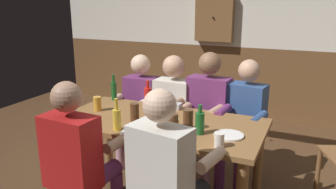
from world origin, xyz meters
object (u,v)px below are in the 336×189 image
(person_5, at_px, (167,173))
(pint_glass_3, at_px, (97,104))
(table_candle, at_px, (177,124))
(pint_glass_4, at_px, (188,120))
(pint_glass_1, at_px, (135,112))
(person_4, at_px, (79,155))
(dining_table, at_px, (160,133))
(person_3, at_px, (243,118))
(bottle_2, at_px, (148,97))
(wall_dart_cabinet, at_px, (214,17))
(condiment_caddy, at_px, (174,106))
(pint_glass_0, at_px, (174,124))
(person_0, at_px, (138,104))
(pint_glass_2, at_px, (219,140))
(plate_1, at_px, (137,134))
(bottle_0, at_px, (117,119))
(pint_glass_5, at_px, (165,119))
(person_2, at_px, (206,109))
(person_1, at_px, (170,107))
(bottle_3, at_px, (114,90))
(bottle_1, at_px, (200,122))
(pint_glass_6, at_px, (73,113))
(plate_0, at_px, (229,135))

(person_5, relative_size, pint_glass_3, 9.59)
(table_candle, height_order, pint_glass_4, pint_glass_4)
(pint_glass_1, xyz_separation_m, pint_glass_4, (0.47, 0.00, 0.00))
(pint_glass_3, bearing_deg, person_4, -65.47)
(dining_table, relative_size, person_3, 1.41)
(bottle_2, relative_size, wall_dart_cabinet, 0.38)
(condiment_caddy, height_order, pint_glass_4, pint_glass_4)
(person_4, bearing_deg, pint_glass_0, 40.97)
(person_3, bearing_deg, condiment_caddy, 35.03)
(pint_glass_3, xyz_separation_m, pint_glass_4, (0.92, -0.10, 0.01))
(person_5, xyz_separation_m, pint_glass_4, (-0.07, 0.56, 0.17))
(bottle_2, bearing_deg, pint_glass_4, -33.28)
(person_0, height_order, pint_glass_1, person_0)
(pint_glass_2, xyz_separation_m, pint_glass_4, (-0.31, 0.22, 0.03))
(plate_1, distance_m, bottle_0, 0.21)
(pint_glass_5, bearing_deg, person_5, -64.37)
(person_0, xyz_separation_m, pint_glass_0, (0.79, -0.88, 0.19))
(pint_glass_0, bearing_deg, condiment_caddy, 113.14)
(person_5, bearing_deg, pint_glass_4, 107.84)
(person_0, height_order, table_candle, person_0)
(pint_glass_1, distance_m, wall_dart_cabinet, 2.68)
(dining_table, relative_size, person_2, 1.36)
(plate_1, relative_size, pint_glass_5, 1.74)
(pint_glass_4, relative_size, pint_glass_5, 1.07)
(person_0, distance_m, table_candle, 1.09)
(person_1, height_order, plate_1, person_1)
(person_5, xyz_separation_m, condiment_caddy, (-0.38, 1.00, 0.11))
(person_1, relative_size, bottle_3, 4.58)
(pint_glass_4, bearing_deg, bottle_0, -154.31)
(pint_glass_5, bearing_deg, pint_glass_2, -20.24)
(bottle_2, distance_m, pint_glass_3, 0.46)
(plate_1, distance_m, wall_dart_cabinet, 2.96)
(bottle_3, relative_size, pint_glass_3, 2.01)
(person_2, height_order, bottle_1, person_2)
(person_1, xyz_separation_m, bottle_1, (0.59, -0.80, 0.19))
(bottle_0, xyz_separation_m, pint_glass_4, (0.49, 0.24, -0.01))
(person_1, relative_size, pint_glass_1, 7.88)
(pint_glass_2, relative_size, pint_glass_3, 0.77)
(dining_table, height_order, person_3, person_3)
(pint_glass_0, xyz_separation_m, pint_glass_6, (-0.87, -0.08, -0.01))
(person_0, bearing_deg, table_candle, 133.02)
(bottle_0, relative_size, bottle_3, 0.97)
(condiment_caddy, relative_size, pint_glass_0, 0.88)
(bottle_1, height_order, pint_glass_5, bottle_1)
(person_5, height_order, plate_1, person_5)
(person_1, bearing_deg, dining_table, 109.62)
(pint_glass_1, bearing_deg, table_candle, -3.41)
(person_4, relative_size, plate_0, 5.55)
(person_0, height_order, person_4, person_4)
(bottle_0, height_order, pint_glass_1, bottle_0)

